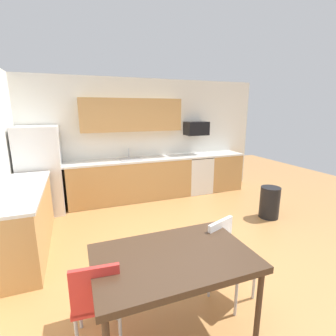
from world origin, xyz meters
TOP-DOWN VIEW (x-y plane):
  - ground_plane at (0.00, 0.00)m, footprint 12.00×12.00m
  - wall_back at (0.00, 2.65)m, footprint 5.80×0.10m
  - cabinet_run_back at (-0.39, 2.30)m, footprint 2.72×0.60m
  - cabinet_run_back_right at (1.98, 2.30)m, footprint 0.83×0.60m
  - cabinet_run_left at (-2.30, 0.80)m, footprint 0.60×2.00m
  - countertop_back at (0.00, 2.30)m, footprint 4.80×0.64m
  - countertop_left at (-2.30, 0.80)m, footprint 0.64×2.00m
  - upper_cabinets_back at (-0.30, 2.43)m, footprint 2.20×0.34m
  - refrigerator at (-2.18, 2.22)m, footprint 0.76×0.70m
  - oven_range at (1.27, 2.30)m, footprint 0.60×0.60m
  - microwave at (1.27, 2.40)m, footprint 0.54×0.36m
  - sink_basin at (-0.39, 2.30)m, footprint 0.48×0.40m
  - sink_faucet at (-0.39, 2.48)m, footprint 0.02×0.02m
  - dining_table at (-0.79, -1.21)m, footprint 1.40×0.90m
  - chair_near_table at (-0.08, -1.01)m, footprint 0.52×0.52m
  - chair_far_side at (-1.46, -1.15)m, footprint 0.43×0.43m
  - trash_bin at (1.85, 0.43)m, footprint 0.36×0.36m

SIDE VIEW (x-z plane):
  - ground_plane at x=0.00m, z-range 0.00..0.00m
  - trash_bin at x=1.85m, z-range 0.00..0.60m
  - cabinet_run_back at x=-0.39m, z-range 0.00..0.90m
  - cabinet_run_back_right at x=1.98m, z-range 0.00..0.90m
  - cabinet_run_left at x=-2.30m, z-range 0.00..0.90m
  - oven_range at x=1.27m, z-range 0.00..0.91m
  - chair_near_table at x=-0.08m, z-range 0.08..0.93m
  - chair_far_side at x=-1.46m, z-range 0.08..0.93m
  - dining_table at x=-0.79m, z-range 0.32..1.09m
  - refrigerator at x=-2.18m, z-range 0.00..1.72m
  - sink_basin at x=-0.39m, z-range 0.81..0.95m
  - countertop_back at x=0.00m, z-range 0.90..0.94m
  - countertop_left at x=-2.30m, z-range 0.90..0.94m
  - sink_faucet at x=-0.39m, z-range 0.92..1.16m
  - wall_back at x=0.00m, z-range 0.00..2.70m
  - microwave at x=1.27m, z-range 1.41..1.73m
  - upper_cabinets_back at x=-0.30m, z-range 1.55..2.25m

